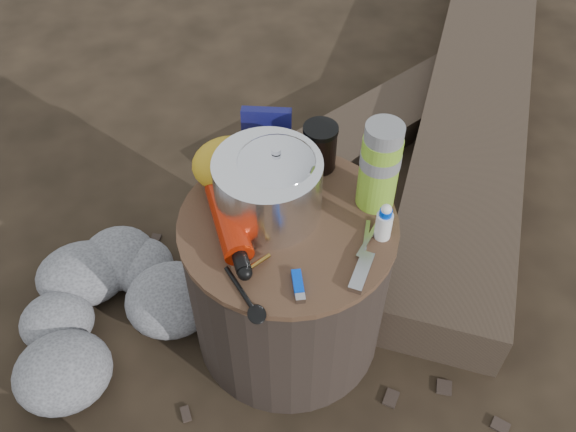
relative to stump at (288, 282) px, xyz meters
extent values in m
plane|color=black|center=(0.00, 0.00, -0.23)|extent=(60.00, 60.00, 0.00)
cylinder|color=black|center=(0.00, 0.00, 0.00)|extent=(0.50, 0.50, 0.46)
cube|color=#352920|center=(0.86, 0.71, -0.14)|extent=(1.32, 1.95, 0.17)
cube|color=#352920|center=(0.58, 0.77, -0.18)|extent=(1.23, 0.77, 0.10)
cylinder|color=white|center=(-0.03, 0.05, 0.30)|extent=(0.24, 0.24, 0.15)
cylinder|color=silver|center=(-0.01, 0.05, 0.31)|extent=(0.17, 0.17, 0.17)
cylinder|color=#7EB32B|center=(0.21, 0.02, 0.34)|extent=(0.09, 0.09, 0.22)
cylinder|color=black|center=(0.12, 0.16, 0.29)|extent=(0.08, 0.08, 0.12)
ellipsoid|color=#BC9019|center=(-0.10, 0.16, 0.29)|extent=(0.17, 0.14, 0.12)
cube|color=#0E0F48|center=(0.00, 0.21, 0.30)|extent=(0.12, 0.06, 0.15)
cube|color=#0038CF|center=(-0.02, -0.17, 0.24)|extent=(0.03, 0.08, 0.01)
cube|color=#A1A2A6|center=(0.12, -0.18, 0.24)|extent=(0.08, 0.10, 0.01)
cylinder|color=white|center=(0.19, -0.09, 0.27)|extent=(0.04, 0.04, 0.09)
camera|label=1|loc=(-0.21, -0.89, 1.28)|focal=38.62mm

